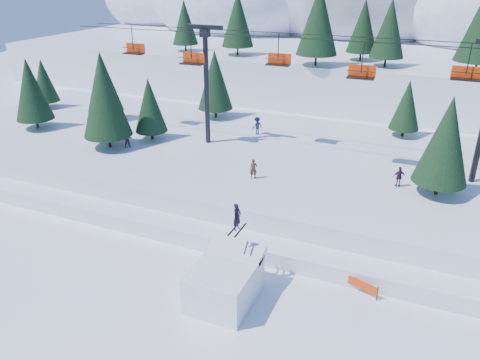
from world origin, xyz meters
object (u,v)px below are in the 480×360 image
at_px(banner_far, 446,297).
at_px(chairlift, 329,77).
at_px(jump_kicker, 225,281).
at_px(banner_near, 355,282).

bearing_deg(banner_far, chairlift, 129.20).
bearing_deg(banner_far, jump_kicker, -159.57).
relative_size(jump_kicker, chairlift, 0.12).
height_order(jump_kicker, chairlift, chairlift).
relative_size(jump_kicker, banner_near, 1.97).
xyz_separation_m(chairlift, banner_far, (10.22, -12.53, -8.78)).
bearing_deg(jump_kicker, banner_far, 20.43).
bearing_deg(banner_near, jump_kicker, -151.10).
height_order(chairlift, banner_far, chairlift).
bearing_deg(banner_far, banner_near, -172.56).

